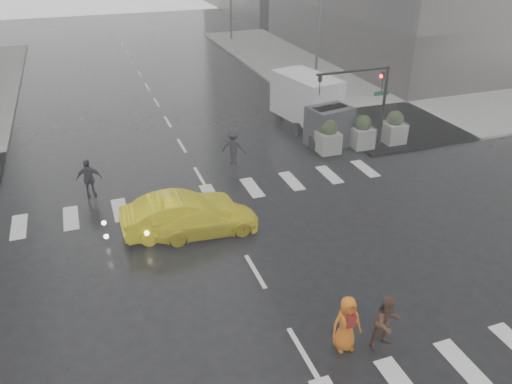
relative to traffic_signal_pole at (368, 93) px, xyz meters
name	(u,v)px	position (x,y,z in m)	size (l,w,h in m)	color
ground	(255,271)	(-9.01, -8.01, -3.22)	(120.00, 120.00, 0.00)	black
sidewalk_ne	(419,84)	(10.49, 9.49, -3.14)	(35.00, 35.00, 0.15)	gray
road_markings	(255,271)	(-9.01, -8.01, -3.21)	(18.00, 48.00, 0.01)	silver
traffic_signal_pole	(368,93)	(0.00, 0.00, 0.00)	(4.45, 0.42, 4.50)	black
street_lamp_near	(317,23)	(1.86, 9.99, 1.73)	(2.15, 0.22, 9.00)	#59595B
planter_west	(328,137)	(-2.01, 0.19, -2.23)	(1.10, 1.10, 1.80)	gray
planter_mid	(362,132)	(-0.01, 0.19, -2.23)	(1.10, 1.10, 1.80)	gray
planter_east	(394,128)	(1.99, 0.19, -2.23)	(1.10, 1.10, 1.80)	gray
pedestrian_brown	(387,323)	(-6.69, -12.56, -2.34)	(0.85, 0.66, 1.75)	#4A281A
pedestrian_orange	(347,324)	(-7.80, -12.23, -2.32)	(0.92, 0.65, 1.78)	orange
pedestrian_far_a	(89,179)	(-14.04, -0.43, -2.29)	(1.08, 0.66, 1.84)	black
pedestrian_far_b	(233,147)	(-7.01, 0.77, -2.29)	(1.19, 0.66, 1.84)	black
taxi_mid	(180,213)	(-10.86, -4.43, -2.46)	(1.60, 4.59, 1.51)	#FFEB0D
taxi_rear	(205,219)	(-9.98, -4.93, -2.61)	(1.71, 3.71, 1.22)	#FFEB0D
box_truck	(312,105)	(-1.51, 3.32, -1.52)	(2.25, 5.99, 3.18)	white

